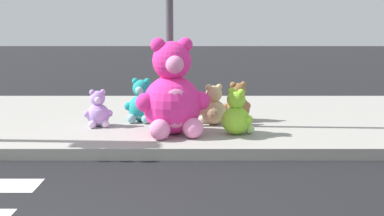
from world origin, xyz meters
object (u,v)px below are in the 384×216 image
plush_tan (216,108)px  sign_pole (172,9)px  plush_pink_large (175,96)px  plush_lime (239,116)px  plush_lavender (100,112)px  plush_red (166,99)px  plush_brown (240,105)px  plush_teal (144,104)px

plush_tan → sign_pole: bearing=-172.3°
sign_pole → plush_pink_large: sign_pole is taller
plush_lime → plush_lavender: (-1.98, 0.52, -0.04)m
sign_pole → plush_lavender: sign_pole is taller
plush_pink_large → plush_red: 1.53m
plush_pink_large → plush_red: (-0.19, 1.49, -0.27)m
plush_lavender → plush_red: plush_red is taller
plush_pink_large → plush_lime: plush_pink_large is taller
plush_brown → plush_teal: bearing=-176.3°
plush_lime → plush_teal: (-1.38, 0.88, 0.01)m
sign_pole → plush_brown: (1.02, 0.40, -1.45)m
plush_teal → plush_tan: bearing=-11.4°
plush_pink_large → plush_brown: bearing=45.7°
plush_tan → plush_lime: plush_lime is taller
plush_lime → plush_tan: bearing=113.8°
plush_lavender → plush_brown: bearing=12.5°
plush_brown → plush_lavender: bearing=-167.5°
plush_pink_large → plush_teal: plush_pink_large is taller
plush_pink_large → plush_lavender: 1.27m
sign_pole → plush_tan: bearing=7.7°
plush_pink_large → plush_brown: size_ratio=2.16×
plush_tan → plush_teal: (-1.09, 0.22, 0.02)m
plush_pink_large → plush_brown: plush_pink_large is taller
plush_red → sign_pole: bearing=-81.5°
plush_brown → sign_pole: bearing=-158.6°
sign_pole → plush_pink_large: (0.06, -0.59, -1.17)m
plush_lavender → plush_teal: (0.60, 0.36, 0.05)m
plush_pink_large → plush_red: plush_pink_large is taller
plush_pink_large → plush_lime: bearing=0.6°
plush_lime → plush_red: 1.83m
plush_lime → plush_red: (-1.07, 1.48, 0.00)m
plush_teal → plush_pink_large: bearing=-60.2°
plush_tan → plush_red: (-0.77, 0.82, 0.01)m
sign_pole → plush_brown: sign_pole is taller
sign_pole → plush_pink_large: size_ratio=2.44×
plush_lavender → plush_brown: plush_brown is taller
sign_pole → plush_tan: size_ratio=5.26×
plush_tan → plush_lime: (0.29, -0.66, 0.01)m
plush_brown → plush_tan: bearing=-140.7°
plush_lavender → sign_pole: bearing=3.1°
sign_pole → plush_red: sign_pole is taller
plush_lavender → plush_pink_large: bearing=-25.6°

